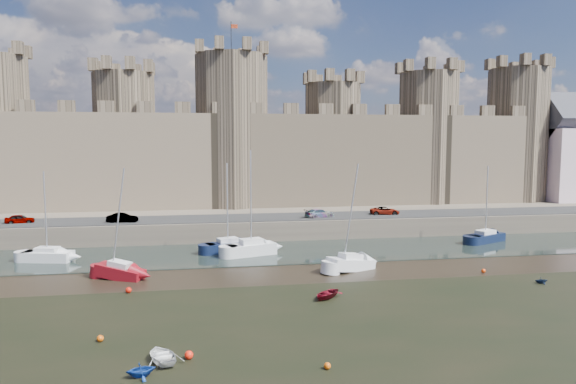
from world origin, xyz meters
The scene contains 25 objects.
ground centered at (0.00, 0.00, 0.00)m, with size 160.00×160.00×0.00m, color black.
seaweed_patch centered at (0.00, -6.00, 0.01)m, with size 70.00×34.00×0.01m, color black.
water_channel centered at (0.00, 24.00, 0.04)m, with size 160.00×12.00×0.08m, color black.
quay centered at (0.00, 60.00, 1.25)m, with size 160.00×60.00×2.50m, color #4C443A.
road centered at (0.00, 34.00, 2.55)m, with size 160.00×7.00×0.10m, color black.
castle centered at (-0.64, 48.00, 11.67)m, with size 108.50×11.00×29.00m.
car_0 centered at (-24.56, 34.04, 3.06)m, with size 1.32×3.28×1.12m, color gray.
car_1 centered at (-12.38, 32.62, 3.10)m, with size 1.28×3.66×1.21m, color gray.
car_2 centered at (12.42, 32.84, 3.09)m, with size 1.65×4.05×1.18m, color gray.
car_3 centered at (21.75, 33.92, 3.05)m, with size 1.83×3.97×1.10m, color gray.
sailboat_0 centered at (-18.54, 23.47, 0.75)m, with size 5.30×3.01×9.34m.
sailboat_1 centered at (0.10, 25.08, 0.79)m, with size 5.33×3.51×9.95m.
sailboat_2 centered at (2.53, 22.95, 0.89)m, with size 5.67×3.56×11.44m.
sailboat_3 centered at (31.71, 25.58, 0.74)m, with size 5.73×4.11×9.37m.
sailboat_4 centered at (-10.09, 15.50, 0.74)m, with size 4.63×3.30×10.11m.
sailboat_5 centered at (11.43, 15.08, 0.74)m, with size 5.14×3.60×10.35m.
dinghy_1 centered at (-5.90, -5.13, 0.40)m, with size 1.31×0.80×1.52m, color #163D98.
dinghy_2 centered at (-4.94, -3.15, 0.29)m, with size 2.03×0.59×2.85m, color silver.
dinghy_4 centered at (6.98, 6.75, 0.29)m, with size 1.98×0.57×2.77m, color maroon.
dinghy_7 centered at (26.61, 7.78, 0.30)m, with size 0.98×0.60×1.13m, color #0D1A32.
buoy_0 centered at (-8.98, 0.36, 0.21)m, with size 0.43×0.43×0.43m, color #D24F09.
buoy_1 centered at (-8.72, 10.77, 0.25)m, with size 0.50×0.50×0.50m, color red.
buoy_2 centered at (4.04, -5.73, 0.20)m, with size 0.39×0.39×0.39m, color #D35009.
buoy_3 centered at (23.58, 12.00, 0.20)m, with size 0.40×0.40×0.40m, color #EE3E0A.
buoy_4 centered at (-3.47, -3.16, 0.25)m, with size 0.50×0.50×0.50m, color red.
Camera 1 is at (-2.48, -31.95, 12.40)m, focal length 32.00 mm.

